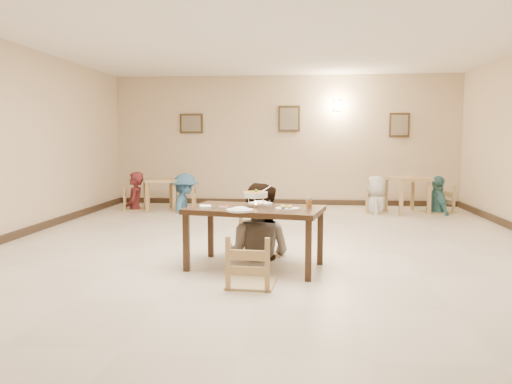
# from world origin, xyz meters

# --- Properties ---
(floor) EXTENTS (10.00, 10.00, 0.00)m
(floor) POSITION_xyz_m (0.00, 0.00, 0.00)
(floor) COLOR beige
(floor) RESTS_ON ground
(ceiling) EXTENTS (10.00, 10.00, 0.00)m
(ceiling) POSITION_xyz_m (0.00, 0.00, 3.00)
(ceiling) COLOR white
(ceiling) RESTS_ON wall_back
(wall_back) EXTENTS (10.00, 0.00, 10.00)m
(wall_back) POSITION_xyz_m (0.00, 5.00, 1.50)
(wall_back) COLOR beige
(wall_back) RESTS_ON floor
(wall_front) EXTENTS (10.00, 0.00, 10.00)m
(wall_front) POSITION_xyz_m (0.00, -5.00, 1.50)
(wall_front) COLOR beige
(wall_front) RESTS_ON floor
(baseboard_back) EXTENTS (8.00, 0.06, 0.12)m
(baseboard_back) POSITION_xyz_m (0.00, 4.97, 0.06)
(baseboard_back) COLOR #302217
(baseboard_back) RESTS_ON floor
(picture_a) EXTENTS (0.55, 0.04, 0.45)m
(picture_a) POSITION_xyz_m (-2.20, 4.96, 1.90)
(picture_a) COLOR #3A2B17
(picture_a) RESTS_ON wall_back
(picture_b) EXTENTS (0.50, 0.04, 0.60)m
(picture_b) POSITION_xyz_m (0.10, 4.96, 2.00)
(picture_b) COLOR #3A2B17
(picture_b) RESTS_ON wall_back
(picture_c) EXTENTS (0.45, 0.04, 0.55)m
(picture_c) POSITION_xyz_m (2.60, 4.96, 1.85)
(picture_c) COLOR #3A2B17
(picture_c) RESTS_ON wall_back
(wall_sconce) EXTENTS (0.16, 0.05, 0.22)m
(wall_sconce) POSITION_xyz_m (1.20, 4.96, 2.30)
(wall_sconce) COLOR #FFD88C
(wall_sconce) RESTS_ON wall_back
(main_table) EXTENTS (1.69, 1.16, 0.73)m
(main_table) POSITION_xyz_m (-0.13, -0.90, 0.65)
(main_table) COLOR #3A2414
(main_table) RESTS_ON floor
(chair_far) EXTENTS (0.50, 0.50, 1.07)m
(chair_far) POSITION_xyz_m (-0.16, -0.21, 0.53)
(chair_far) COLOR tan
(chair_far) RESTS_ON floor
(chair_near) EXTENTS (0.48, 0.48, 1.03)m
(chair_near) POSITION_xyz_m (-0.10, -1.61, 0.51)
(chair_near) COLOR tan
(chair_near) RESTS_ON floor
(main_diner) EXTENTS (1.10, 0.96, 1.92)m
(main_diner) POSITION_xyz_m (-0.15, -0.28, 0.96)
(main_diner) COLOR gray
(main_diner) RESTS_ON floor
(curry_warmer) EXTENTS (0.32, 0.28, 0.26)m
(curry_warmer) POSITION_xyz_m (-0.13, -0.89, 0.88)
(curry_warmer) COLOR silver
(curry_warmer) RESTS_ON main_table
(rice_plate_far) EXTENTS (0.30, 0.30, 0.07)m
(rice_plate_far) POSITION_xyz_m (-0.09, -0.63, 0.74)
(rice_plate_far) COLOR white
(rice_plate_far) RESTS_ON main_table
(rice_plate_near) EXTENTS (0.31, 0.31, 0.07)m
(rice_plate_near) POSITION_xyz_m (-0.27, -1.23, 0.74)
(rice_plate_near) COLOR white
(rice_plate_near) RESTS_ON main_table
(fried_plate) EXTENTS (0.28, 0.28, 0.06)m
(fried_plate) POSITION_xyz_m (0.25, -1.08, 0.75)
(fried_plate) COLOR white
(fried_plate) RESTS_ON main_table
(chili_dish) EXTENTS (0.10, 0.10, 0.02)m
(chili_dish) POSITION_xyz_m (-0.50, -0.93, 0.74)
(chili_dish) COLOR white
(chili_dish) RESTS_ON main_table
(napkin_cutlery) EXTENTS (0.20, 0.28, 0.03)m
(napkin_cutlery) POSITION_xyz_m (-0.70, -1.02, 0.74)
(napkin_cutlery) COLOR white
(napkin_cutlery) RESTS_ON main_table
(drink_glass) EXTENTS (0.07, 0.07, 0.13)m
(drink_glass) POSITION_xyz_m (0.50, -0.95, 0.79)
(drink_glass) COLOR white
(drink_glass) RESTS_ON main_table
(bg_table_left) EXTENTS (0.89, 0.89, 0.68)m
(bg_table_left) POSITION_xyz_m (-2.64, 3.75, 0.55)
(bg_table_left) COLOR tan
(bg_table_left) RESTS_ON floor
(bg_table_right) EXTENTS (0.95, 0.95, 0.75)m
(bg_table_right) POSITION_xyz_m (2.60, 3.87, 0.61)
(bg_table_right) COLOR tan
(bg_table_right) RESTS_ON floor
(bg_chair_ll) EXTENTS (0.46, 0.46, 0.97)m
(bg_chair_ll) POSITION_xyz_m (-3.20, 3.76, 0.48)
(bg_chair_ll) COLOR tan
(bg_chair_ll) RESTS_ON floor
(bg_chair_lr) EXTENTS (0.42, 0.42, 0.90)m
(bg_chair_lr) POSITION_xyz_m (-2.08, 3.72, 0.45)
(bg_chair_lr) COLOR tan
(bg_chair_lr) RESTS_ON floor
(bg_chair_rl) EXTENTS (0.43, 0.43, 0.91)m
(bg_chair_rl) POSITION_xyz_m (1.96, 3.84, 0.45)
(bg_chair_rl) COLOR tan
(bg_chair_rl) RESTS_ON floor
(bg_chair_rr) EXTENTS (0.51, 0.51, 1.09)m
(bg_chair_rr) POSITION_xyz_m (3.23, 3.91, 0.54)
(bg_chair_rr) COLOR tan
(bg_chair_rr) RESTS_ON floor
(bg_diner_a) EXTENTS (0.51, 0.67, 1.65)m
(bg_diner_a) POSITION_xyz_m (-3.20, 3.76, 0.83)
(bg_diner_a) COLOR maroon
(bg_diner_a) RESTS_ON floor
(bg_diner_b) EXTENTS (0.66, 1.08, 1.61)m
(bg_diner_b) POSITION_xyz_m (-2.08, 3.72, 0.81)
(bg_diner_b) COLOR teal
(bg_diner_b) RESTS_ON floor
(bg_diner_c) EXTENTS (0.57, 0.80, 1.54)m
(bg_diner_c) POSITION_xyz_m (1.96, 3.84, 0.77)
(bg_diner_c) COLOR silver
(bg_diner_c) RESTS_ON floor
(bg_diner_d) EXTENTS (0.54, 0.97, 1.55)m
(bg_diner_d) POSITION_xyz_m (3.23, 3.91, 0.78)
(bg_diner_d) COLOR teal
(bg_diner_d) RESTS_ON floor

